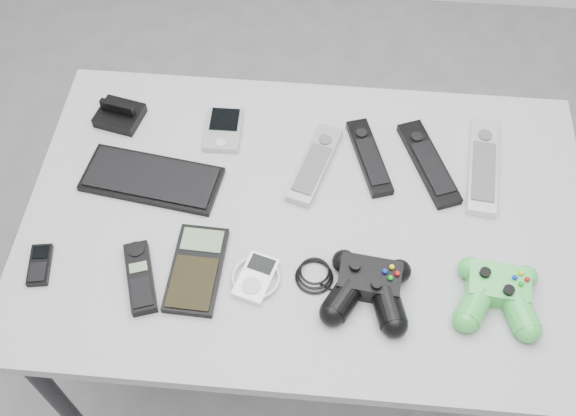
# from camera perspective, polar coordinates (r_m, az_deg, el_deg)

# --- Properties ---
(floor) EXTENTS (3.50, 3.50, 0.00)m
(floor) POSITION_cam_1_polar(r_m,az_deg,el_deg) (2.02, -0.44, -14.59)
(floor) COLOR slate
(floor) RESTS_ON ground
(desk) EXTENTS (1.15, 0.74, 0.77)m
(desk) POSITION_cam_1_polar(r_m,az_deg,el_deg) (1.42, 1.57, -2.13)
(desk) COLOR gray
(desk) RESTS_ON floor
(pda_keyboard) EXTENTS (0.30, 0.16, 0.02)m
(pda_keyboard) POSITION_cam_1_polar(r_m,az_deg,el_deg) (1.44, -11.45, 2.45)
(pda_keyboard) COLOR black
(pda_keyboard) RESTS_ON desk
(dock_bracket) EXTENTS (0.11, 0.10, 0.05)m
(dock_bracket) POSITION_cam_1_polar(r_m,az_deg,el_deg) (1.55, -14.15, 7.93)
(dock_bracket) COLOR black
(dock_bracket) RESTS_ON desk
(pda) EXTENTS (0.08, 0.12, 0.02)m
(pda) POSITION_cam_1_polar(r_m,az_deg,el_deg) (1.50, -5.48, 6.65)
(pda) COLOR #A2A1A8
(pda) RESTS_ON desk
(remote_silver_a) EXTENTS (0.11, 0.22, 0.02)m
(remote_silver_a) POSITION_cam_1_polar(r_m,az_deg,el_deg) (1.43, 2.30, 3.76)
(remote_silver_a) COLOR #A2A1A8
(remote_silver_a) RESTS_ON desk
(remote_black_a) EXTENTS (0.11, 0.21, 0.02)m
(remote_black_a) POSITION_cam_1_polar(r_m,az_deg,el_deg) (1.45, 6.89, 4.34)
(remote_black_a) COLOR black
(remote_black_a) RESTS_ON desk
(remote_black_b) EXTENTS (0.13, 0.23, 0.02)m
(remote_black_b) POSITION_cam_1_polar(r_m,az_deg,el_deg) (1.46, 11.81, 3.78)
(remote_black_b) COLOR black
(remote_black_b) RESTS_ON desk
(remote_silver_b) EXTENTS (0.08, 0.26, 0.03)m
(remote_silver_b) POSITION_cam_1_polar(r_m,az_deg,el_deg) (1.48, 16.18, 3.51)
(remote_silver_b) COLOR silver
(remote_silver_b) RESTS_ON desk
(mobile_phone) EXTENTS (0.05, 0.09, 0.01)m
(mobile_phone) POSITION_cam_1_polar(r_m,az_deg,el_deg) (1.38, -20.28, -4.52)
(mobile_phone) COLOR black
(mobile_phone) RESTS_ON desk
(cordless_handset) EXTENTS (0.09, 0.16, 0.02)m
(cordless_handset) POSITION_cam_1_polar(r_m,az_deg,el_deg) (1.31, -12.40, -5.75)
(cordless_handset) COLOR black
(cordless_handset) RESTS_ON desk
(calculator) EXTENTS (0.10, 0.19, 0.02)m
(calculator) POSITION_cam_1_polar(r_m,az_deg,el_deg) (1.30, -7.76, -5.14)
(calculator) COLOR black
(calculator) RESTS_ON desk
(mp3_player) EXTENTS (0.12, 0.12, 0.02)m
(mp3_player) POSITION_cam_1_polar(r_m,az_deg,el_deg) (1.28, -2.73, -5.90)
(mp3_player) COLOR white
(mp3_player) RESTS_ON desk
(controller_black) EXTENTS (0.29, 0.20, 0.06)m
(controller_black) POSITION_cam_1_polar(r_m,az_deg,el_deg) (1.26, 6.82, -6.60)
(controller_black) COLOR black
(controller_black) RESTS_ON desk
(controller_green) EXTENTS (0.17, 0.18, 0.05)m
(controller_green) POSITION_cam_1_polar(r_m,az_deg,el_deg) (1.31, 17.36, -6.85)
(controller_green) COLOR green
(controller_green) RESTS_ON desk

